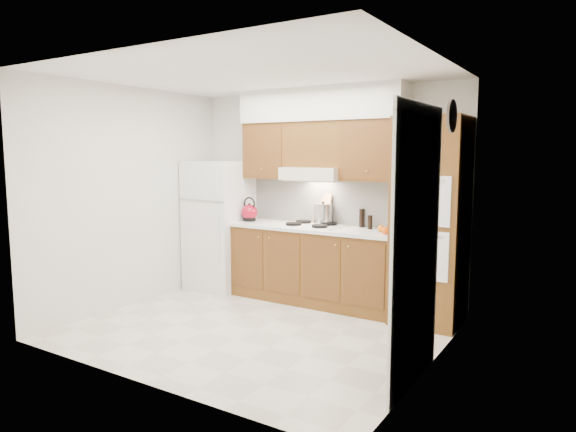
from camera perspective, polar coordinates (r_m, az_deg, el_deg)
The scene contains 26 objects.
floor at distance 5.47m, azimuth -3.59°, elevation -12.47°, with size 3.60×3.60×0.00m, color beige.
ceiling at distance 5.22m, azimuth -3.82°, elevation 15.58°, with size 3.60×3.60×0.00m, color white.
wall_back at distance 6.46m, azimuth 4.08°, elevation 2.34°, with size 3.60×0.02×2.60m, color white.
wall_left at distance 6.40m, azimuth -16.94°, elevation 2.02°, with size 0.02×3.00×2.60m, color white.
wall_right at distance 4.39m, azimuth 15.77°, elevation -0.07°, with size 0.02×3.00×2.60m, color white.
fridge at distance 6.98m, azimuth -7.60°, elevation -0.98°, with size 0.75×0.72×1.72m, color white.
base_cabinets at distance 6.31m, azimuth 2.93°, elevation -5.57°, with size 2.11×0.60×0.90m, color brown.
countertop at distance 6.22m, azimuth 2.92°, elevation -1.35°, with size 2.13×0.62×0.04m, color white.
backsplash at distance 6.44m, azimuth 4.21°, elevation 1.62°, with size 2.11×0.03×0.56m, color white.
oven_cabinet at distance 5.63m, azimuth 15.54°, elevation -0.61°, with size 0.70×0.65×2.20m, color brown.
upper_cab_left at distance 6.66m, azimuth -2.04°, elevation 7.24°, with size 0.63×0.33×0.70m, color brown.
upper_cab_right at distance 5.98m, azimuth 9.49°, elevation 7.18°, with size 0.73×0.33×0.70m, color brown.
range_hood at distance 6.25m, azimuth 2.93°, elevation 4.73°, with size 0.75×0.45×0.15m, color silver.
upper_cab_over_hood at distance 6.30m, azimuth 3.22°, elevation 7.93°, with size 0.75×0.33×0.55m, color brown.
soffit at distance 6.29m, azimuth 3.59°, elevation 12.26°, with size 2.13×0.36×0.40m, color silver.
cooktop at distance 6.25m, azimuth 2.61°, elevation -1.06°, with size 0.74×0.50×0.01m, color white.
doorway at distance 4.10m, azimuth 14.12°, elevation -4.04°, with size 0.02×0.90×2.10m, color black.
wall_clock at distance 4.91m, azimuth 17.76°, elevation 10.52°, with size 0.30×0.30×0.02m, color #3F3833.
kettle at distance 6.70m, azimuth -4.31°, elevation 0.40°, with size 0.21×0.21×0.21m, color maroon.
cutting_board at distance 6.43m, azimuth 3.85°, elevation 0.89°, with size 0.27×0.02×0.36m, color tan.
stock_pot at distance 6.31m, azimuth 3.91°, elevation 0.27°, with size 0.22×0.22×0.23m, color silver.
condiment_a at distance 6.21m, azimuth 8.20°, elevation -0.22°, with size 0.06×0.06×0.22m, color black.
condiment_b at distance 6.19m, azimuth 8.18°, elevation -0.35°, with size 0.06×0.06×0.19m, color black.
condiment_c at distance 6.05m, azimuth 9.10°, elevation -0.68°, with size 0.06×0.06×0.16m, color black.
orange_near at distance 5.70m, azimuth 10.77°, elevation -1.58°, with size 0.09×0.09×0.09m, color #FF570D.
orange_far at distance 5.84m, azimuth 10.31°, elevation -1.39°, with size 0.08×0.08×0.08m, color orange.
Camera 1 is at (3.01, -4.19, 1.82)m, focal length 32.00 mm.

